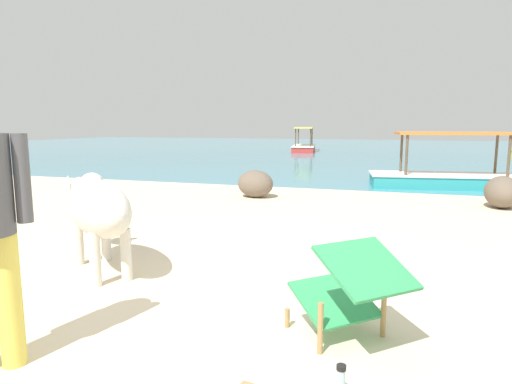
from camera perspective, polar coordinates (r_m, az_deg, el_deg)
The scene contains 8 objects.
sand_beach at distance 3.50m, azimuth -9.62°, elevation -16.23°, with size 18.00×14.00×0.04m, color beige.
water_surface at distance 24.89m, azimuth 14.44°, elevation 5.08°, with size 60.00×36.00×0.03m, color teal.
cow at distance 4.60m, azimuth -19.74°, elevation -1.94°, with size 1.54×1.36×0.97m.
deck_chair_near at distance 3.06m, azimuth 11.94°, elevation -11.87°, with size 0.91×0.92×0.68m.
shore_rock_large at distance 8.80m, azimuth -0.08°, elevation 1.07°, with size 0.75×0.57×0.54m, color #6B5B4C.
shore_rock_medium at distance 8.79m, azimuth 29.18°, elevation -0.01°, with size 0.82×0.58×0.56m, color #6B5B4C.
boat_red at distance 24.23m, azimuth 6.21°, elevation 5.90°, with size 1.70×3.80×1.29m.
boat_teal at distance 11.28m, azimuth 23.83°, elevation 1.93°, with size 3.80×1.68×1.29m.
Camera 1 is at (1.49, -2.80, 1.49)m, focal length 31.02 mm.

